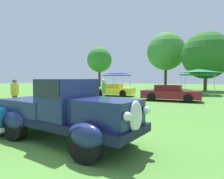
{
  "coord_description": "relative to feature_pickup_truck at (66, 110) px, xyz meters",
  "views": [
    {
      "loc": [
        3.03,
        -3.51,
        1.72
      ],
      "look_at": [
        -0.58,
        3.37,
        1.27
      ],
      "focal_mm": 31.28,
      "sensor_mm": 36.0,
      "label": 1
    }
  ],
  "objects": [
    {
      "name": "spectator_near_truck",
      "position": [
        -5.43,
        2.4,
        0.05
      ],
      "size": [
        0.42,
        0.47,
        1.69
      ],
      "color": "#383838",
      "rests_on": "ground_plane"
    },
    {
      "name": "show_car_yellow",
      "position": [
        -5.22,
        12.99,
        -0.27
      ],
      "size": [
        4.07,
        2.08,
        1.22
      ],
      "color": "yellow",
      "rests_on": "ground_plane"
    },
    {
      "name": "show_car_burgundy",
      "position": [
        0.58,
        11.14,
        -0.27
      ],
      "size": [
        4.39,
        1.91,
        1.22
      ],
      "color": "maroon",
      "rests_on": "ground_plane"
    },
    {
      "name": "feature_pickup_truck",
      "position": [
        0.0,
        0.0,
        0.0
      ],
      "size": [
        4.55,
        2.18,
        1.7
      ],
      "color": "black",
      "rests_on": "ground_plane"
    },
    {
      "name": "ground_plane",
      "position": [
        0.49,
        -0.53,
        -0.87
      ],
      "size": [
        120.0,
        120.0,
        0.0
      ],
      "primitive_type": "plane",
      "color": "#4C8433"
    },
    {
      "name": "treeline_mid_left",
      "position": [
        -3.55,
        28.39,
        5.23
      ],
      "size": [
        6.1,
        6.1,
        9.17
      ],
      "color": "#47331E",
      "rests_on": "ground_plane"
    },
    {
      "name": "canopy_tent_center_field",
      "position": [
        2.05,
        18.53,
        1.56
      ],
      "size": [
        3.36,
        3.36,
        2.71
      ],
      "color": "#B7B7BC",
      "rests_on": "ground_plane"
    },
    {
      "name": "treeline_center",
      "position": [
        2.47,
        25.22,
        3.94
      ],
      "size": [
        6.33,
        6.33,
        7.98
      ],
      "color": "brown",
      "rests_on": "ground_plane"
    },
    {
      "name": "spectator_by_row",
      "position": [
        -2.57,
        6.45,
        0.05
      ],
      "size": [
        0.42,
        0.47,
        1.69
      ],
      "color": "#9E998E",
      "rests_on": "ground_plane"
    },
    {
      "name": "treeline_far_left",
      "position": [
        -15.77,
        27.66,
        4.35
      ],
      "size": [
        4.66,
        4.66,
        7.57
      ],
      "color": "#47331E",
      "rests_on": "ground_plane"
    },
    {
      "name": "spectator_between_cars",
      "position": [
        -5.3,
        6.84,
        0.05
      ],
      "size": [
        0.45,
        0.45,
        1.69
      ],
      "color": "#383838",
      "rests_on": "ground_plane"
    },
    {
      "name": "canopy_tent_left_field",
      "position": [
        -7.58,
        18.69,
        1.55
      ],
      "size": [
        2.75,
        2.75,
        2.71
      ],
      "color": "#B7B7BC",
      "rests_on": "ground_plane"
    }
  ]
}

